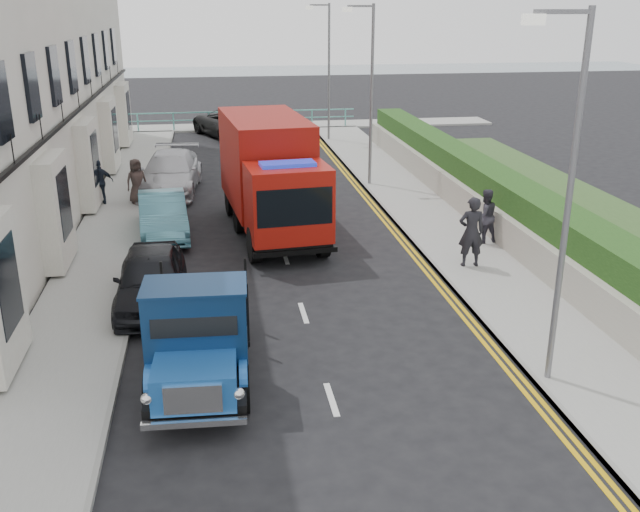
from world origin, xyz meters
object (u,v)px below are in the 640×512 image
Objects in this scene: red_lorry at (270,173)px; parked_car_front at (151,278)px; bedford_lorry at (198,343)px; pedestrian_east_near at (471,232)px; lamp_far at (327,64)px; lamp_near at (564,184)px; lamp_mid at (369,86)px.

red_lorry is 6.61m from parked_car_front.
pedestrian_east_near is at bearing 39.52° from bedford_lorry.
lamp_far is 0.99× the size of red_lorry.
bedford_lorry is 1.16× the size of parked_car_front.
lamp_near is at bearing -33.50° from parked_car_front.
lamp_near reaches higher than bedford_lorry.
bedford_lorry is at bearing -75.31° from parked_car_front.
lamp_mid is 1.46× the size of bedford_lorry.
lamp_far is at bearing 78.05° from bedford_lorry.
lamp_near is 7.27m from bedford_lorry.
red_lorry reaches higher than pedestrian_east_near.
lamp_far reaches higher than parked_car_front.
red_lorry is 3.60× the size of pedestrian_east_near.
red_lorry is at bearing 57.76° from parked_car_front.
lamp_near is at bearing -90.00° from lamp_mid.
lamp_far is (0.00, 10.00, 0.00)m from lamp_mid.
lamp_near is 0.99× the size of red_lorry.
lamp_mid is 7.25m from red_lorry.
lamp_mid is 1.00× the size of lamp_far.
pedestrian_east_near is at bearing 82.90° from lamp_near.
lamp_near is 3.55× the size of pedestrian_east_near.
pedestrian_east_near is (0.78, -9.77, -2.89)m from lamp_mid.
pedestrian_east_near is (0.78, -19.77, -2.89)m from lamp_far.
parked_car_front is at bearing -110.37° from lamp_far.
lamp_mid is 1.70× the size of parked_car_front.
bedford_lorry reaches higher than parked_car_front.
pedestrian_east_near is (7.37, 5.53, 0.08)m from bedford_lorry.
pedestrian_east_near is at bearing -45.86° from red_lorry.
lamp_far reaches higher than bedford_lorry.
lamp_mid and lamp_far have the same top height.
bedford_lorry is 4.52m from parked_car_front.
parked_car_front is at bearing 107.83° from bedford_lorry.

